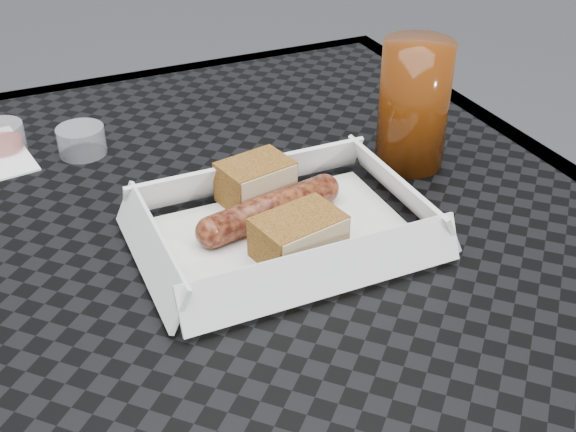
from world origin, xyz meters
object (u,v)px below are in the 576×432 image
Objects in this scene: bratwurst at (270,209)px; patio_table at (201,298)px; food_tray at (283,237)px; drink_glass at (414,105)px.

patio_table is at bearing 164.47° from bratwurst.
food_tray is (0.07, -0.04, 0.08)m from patio_table.
drink_glass is (0.18, 0.05, 0.05)m from bratwurst.
drink_glass reaches higher than bratwurst.
drink_glass reaches higher than patio_table.
food_tray is 0.03m from bratwurst.
bratwurst reaches higher than food_tray.
bratwurst is 1.14× the size of drink_glass.
patio_table is 3.64× the size of food_tray.
drink_glass is (0.24, 0.03, 0.14)m from patio_table.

